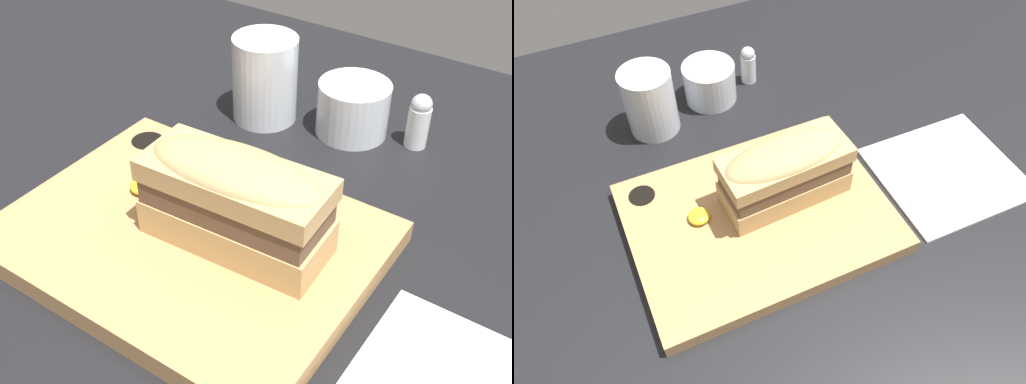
% 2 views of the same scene
% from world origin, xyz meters
% --- Properties ---
extents(dining_table, '(1.77, 0.92, 0.02)m').
position_xyz_m(dining_table, '(0.00, 0.00, 0.01)').
color(dining_table, black).
rests_on(dining_table, ground).
extents(serving_board, '(0.33, 0.25, 0.02)m').
position_xyz_m(serving_board, '(-0.01, -0.05, 0.03)').
color(serving_board, tan).
rests_on(serving_board, dining_table).
extents(sandwich, '(0.17, 0.08, 0.09)m').
position_xyz_m(sandwich, '(0.04, -0.04, 0.09)').
color(sandwich, tan).
rests_on(sandwich, serving_board).
extents(mustard_dollop, '(0.03, 0.03, 0.01)m').
position_xyz_m(mustard_dollop, '(-0.08, -0.03, 0.05)').
color(mustard_dollop, gold).
rests_on(mustard_dollop, serving_board).
extents(water_glass, '(0.08, 0.08, 0.10)m').
position_xyz_m(water_glass, '(-0.08, 0.18, 0.06)').
color(water_glass, silver).
rests_on(water_glass, dining_table).
extents(wine_glass, '(0.08, 0.08, 0.06)m').
position_xyz_m(wine_glass, '(0.03, 0.21, 0.05)').
color(wine_glass, silver).
rests_on(wine_glass, dining_table).
extents(salt_shaker, '(0.03, 0.03, 0.07)m').
position_xyz_m(salt_shaker, '(0.10, 0.23, 0.05)').
color(salt_shaker, white).
rests_on(salt_shaker, dining_table).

